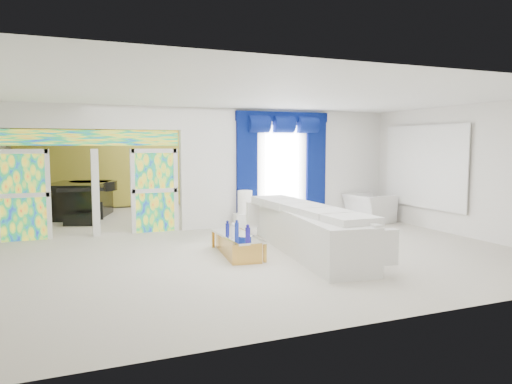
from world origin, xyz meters
name	(u,v)px	position (x,y,z in m)	size (l,w,h in m)	color
floor	(225,235)	(0.00, 0.00, 0.00)	(12.00, 12.00, 0.00)	#B7AF9E
dividing_wall	(289,167)	(2.15, 1.00, 1.50)	(5.70, 0.18, 3.00)	white
dividing_header	(89,117)	(-2.85, 1.00, 2.73)	(4.30, 0.18, 0.55)	white
stained_panel_left	(23,195)	(-4.28, 1.00, 1.00)	(0.95, 0.04, 2.00)	#994C3F
stained_panel_right	(155,191)	(-1.42, 1.00, 1.00)	(0.95, 0.04, 2.00)	#994C3F
stained_transom	(90,138)	(-2.85, 1.00, 2.25)	(4.00, 0.05, 0.35)	#994C3F
window_pane	(282,169)	(1.90, 0.90, 1.45)	(1.00, 0.02, 2.30)	white
blue_drape_left	(247,172)	(0.90, 0.87, 1.40)	(0.55, 0.10, 2.80)	#030845
blue_drape_right	(316,171)	(2.90, 0.87, 1.40)	(0.55, 0.10, 2.80)	#030845
blue_pelmet	(283,117)	(1.90, 0.87, 2.82)	(2.60, 0.12, 0.25)	#030845
wall_mirror	(424,167)	(4.94, -1.00, 1.55)	(0.04, 2.70, 1.90)	white
gold_curtains	(169,162)	(0.00, 5.90, 1.50)	(9.70, 0.12, 2.90)	gold
white_sofa	(307,232)	(0.92, -2.34, 0.40)	(0.91, 4.24, 0.81)	silver
coffee_table	(237,245)	(-0.43, -2.04, 0.18)	(0.54, 1.63, 0.36)	gold
console_table	(256,220)	(1.04, 0.61, 0.19)	(1.13, 0.36, 0.38)	silver
table_lamp	(245,202)	(0.74, 0.61, 0.67)	(0.36, 0.36, 0.58)	white
armchair	(369,208)	(4.24, 0.30, 0.38)	(1.16, 1.02, 0.76)	silver
grand_piano	(79,200)	(-3.02, 4.28, 0.50)	(1.50, 1.97, 1.00)	black
piano_bench	(82,220)	(-3.02, 2.68, 0.14)	(0.87, 0.34, 0.29)	black
tv_console	(12,216)	(-4.63, 2.38, 0.39)	(0.53, 0.48, 0.78)	tan
chandelier	(105,125)	(-2.30, 3.40, 2.65)	(0.60, 0.60, 0.60)	gold
decanters	(238,230)	(-0.41, -2.01, 0.46)	(0.14, 1.15, 0.25)	white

